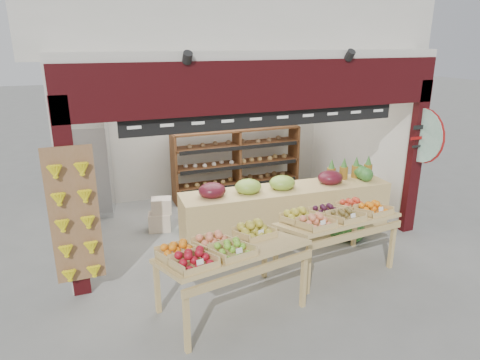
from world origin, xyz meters
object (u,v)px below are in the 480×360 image
cardboard_stack (174,217)px  refrigerator (91,167)px  display_table_left (221,250)px  watermelon_pile (347,229)px  mid_counter (286,211)px  display_table_right (336,217)px  back_shelving (237,145)px

cardboard_stack → refrigerator: bearing=134.2°
display_table_left → watermelon_pile: bearing=24.3°
mid_counter → display_table_right: size_ratio=2.12×
back_shelving → cardboard_stack: 2.28m
refrigerator → mid_counter: size_ratio=0.51×
back_shelving → mid_counter: back_shelving is taller
display_table_right → watermelon_pile: 1.30m
back_shelving → refrigerator: 2.98m
mid_counter → watermelon_pile: (0.98, -0.40, -0.33)m
back_shelving → display_table_left: size_ratio=1.49×
cardboard_stack → mid_counter: size_ratio=0.28×
back_shelving → display_table_left: (-1.70, -3.89, -0.27)m
refrigerator → cardboard_stack: bearing=-36.1°
display_table_right → cardboard_stack: bearing=130.3°
back_shelving → display_table_left: bearing=-113.5°
refrigerator → display_table_left: (1.27, -3.98, -0.08)m
back_shelving → display_table_right: size_ratio=1.63×
display_table_left → display_table_right: display_table_left is taller
display_table_left → watermelon_pile: (2.70, 1.22, -0.69)m
back_shelving → cardboard_stack: (-1.69, -1.22, -0.91)m
back_shelving → watermelon_pile: (1.00, -2.67, -0.97)m
display_table_right → back_shelving: bearing=93.5°
cardboard_stack → display_table_right: size_ratio=0.59×
mid_counter → back_shelving: bearing=90.6°
cardboard_stack → mid_counter: bearing=-31.5°
cardboard_stack → display_table_left: 2.74m
refrigerator → watermelon_pile: 4.90m
refrigerator → cardboard_stack: size_ratio=1.85×
mid_counter → display_table_left: mid_counter is taller
back_shelving → watermelon_pile: bearing=-69.5°
refrigerator → display_table_right: size_ratio=1.08×
display_table_right → mid_counter: bearing=98.9°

